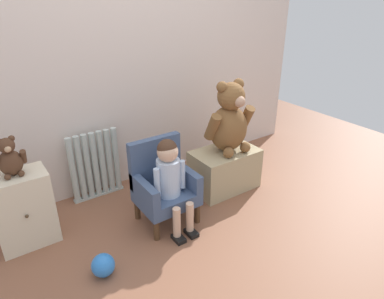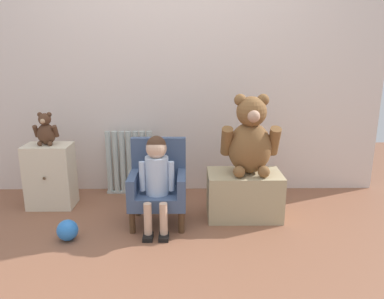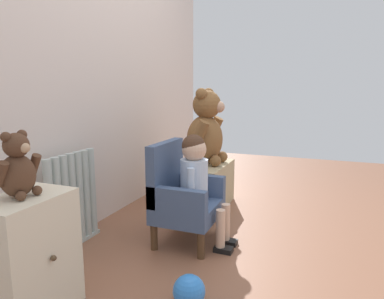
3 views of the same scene
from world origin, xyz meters
The scene contains 10 objects.
ground_plane centered at (0.00, 0.00, 0.00)m, with size 6.00×6.00×0.00m, color brown.
back_wall centered at (0.00, 1.20, 1.20)m, with size 3.80×0.05×2.40m, color beige.
radiator centered at (-0.39, 1.08, 0.29)m, with size 0.43×0.05×0.58m.
small_dresser centered at (-1.00, 0.78, 0.27)m, with size 0.38×0.27×0.54m.
child_armchair centered at (-0.08, 0.48, 0.30)m, with size 0.42×0.37×0.64m.
child_figure centered at (-0.08, 0.38, 0.45)m, with size 0.25×0.35×0.69m.
low_bench centered at (0.59, 0.56, 0.18)m, with size 0.57×0.35×0.36m, color tan.
large_teddy_bear centered at (0.62, 0.57, 0.63)m, with size 0.45×0.31×0.61m.
small_teddy_bear centered at (-1.01, 0.79, 0.65)m, with size 0.19×0.14×0.27m.
toy_ball centered at (-0.69, 0.18, 0.07)m, with size 0.15×0.15×0.15m, color blue.
Camera 2 is at (0.15, -2.19, 1.28)m, focal length 35.00 mm.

